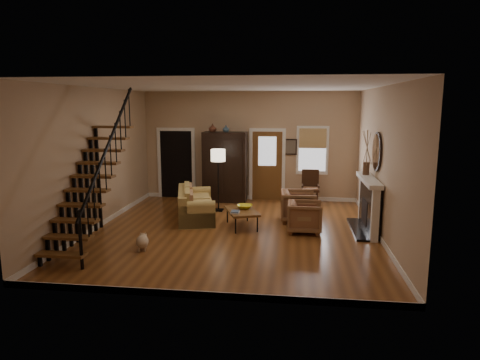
# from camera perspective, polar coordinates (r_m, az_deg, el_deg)

# --- Properties ---
(room) EXTENTS (7.00, 7.33, 3.30)m
(room) POSITION_cam_1_polar(r_m,az_deg,el_deg) (11.43, -1.71, 2.99)
(room) COLOR brown
(room) RESTS_ON ground
(staircase) EXTENTS (0.94, 2.80, 3.20)m
(staircase) POSITION_cam_1_polar(r_m,az_deg,el_deg) (9.22, -19.45, 1.31)
(staircase) COLOR brown
(staircase) RESTS_ON ground
(fireplace) EXTENTS (0.33, 1.95, 2.30)m
(fireplace) POSITION_cam_1_polar(r_m,az_deg,el_deg) (10.34, 16.99, -2.52)
(fireplace) COLOR black
(fireplace) RESTS_ON ground
(armoire) EXTENTS (1.30, 0.60, 2.10)m
(armoire) POSITION_cam_1_polar(r_m,az_deg,el_deg) (12.89, -2.01, 1.75)
(armoire) COLOR black
(armoire) RESTS_ON ground
(vase_a) EXTENTS (0.24, 0.24, 0.25)m
(vase_a) POSITION_cam_1_polar(r_m,az_deg,el_deg) (12.74, -3.68, 6.95)
(vase_a) COLOR #4C2619
(vase_a) RESTS_ON armoire
(vase_b) EXTENTS (0.20, 0.20, 0.21)m
(vase_b) POSITION_cam_1_polar(r_m,az_deg,el_deg) (12.67, -1.89, 6.86)
(vase_b) COLOR #334C60
(vase_b) RESTS_ON armoire
(sofa) EXTENTS (1.35, 2.17, 0.75)m
(sofa) POSITION_cam_1_polar(r_m,az_deg,el_deg) (11.08, -5.91, -3.23)
(sofa) COLOR tan
(sofa) RESTS_ON ground
(coffee_table) EXTENTS (0.98, 1.26, 0.42)m
(coffee_table) POSITION_cam_1_polar(r_m,az_deg,el_deg) (10.28, 0.24, -5.16)
(coffee_table) COLOR brown
(coffee_table) RESTS_ON ground
(bowl) EXTENTS (0.38, 0.38, 0.09)m
(bowl) POSITION_cam_1_polar(r_m,az_deg,el_deg) (10.36, 0.62, -3.58)
(bowl) COLOR yellow
(bowl) RESTS_ON coffee_table
(books) EXTENTS (0.20, 0.28, 0.05)m
(books) POSITION_cam_1_polar(r_m,az_deg,el_deg) (9.95, -0.66, -4.27)
(books) COLOR beige
(books) RESTS_ON coffee_table
(armchair_left) EXTENTS (0.79, 0.77, 0.71)m
(armchair_left) POSITION_cam_1_polar(r_m,az_deg,el_deg) (9.97, 8.63, -4.89)
(armchair_left) COLOR brown
(armchair_left) RESTS_ON ground
(armchair_right) EXTENTS (0.90, 0.88, 0.78)m
(armchair_right) POSITION_cam_1_polar(r_m,az_deg,el_deg) (10.85, 7.78, -3.46)
(armchair_right) COLOR brown
(armchair_right) RESTS_ON ground
(floor_lamp) EXTENTS (0.40, 0.40, 1.71)m
(floor_lamp) POSITION_cam_1_polar(r_m,az_deg,el_deg) (11.72, -2.91, -0.05)
(floor_lamp) COLOR black
(floor_lamp) RESTS_ON ground
(side_chair) EXTENTS (0.54, 0.54, 1.02)m
(side_chair) POSITION_cam_1_polar(r_m,az_deg,el_deg) (12.64, 9.36, -1.03)
(side_chair) COLOR #331D10
(side_chair) RESTS_ON ground
(dog) EXTENTS (0.35, 0.48, 0.31)m
(dog) POSITION_cam_1_polar(r_m,az_deg,el_deg) (8.94, -12.90, -8.14)
(dog) COLOR #CDB08C
(dog) RESTS_ON ground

